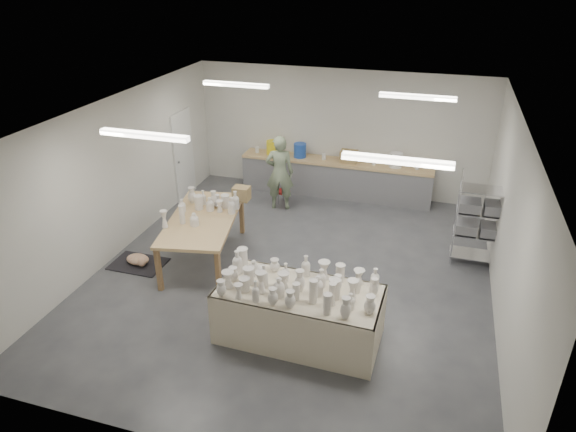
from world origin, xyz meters
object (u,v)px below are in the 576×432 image
(work_table, at_px, (207,214))
(potter, at_px, (280,173))
(drying_table, at_px, (299,311))
(red_stool, at_px, (283,192))

(work_table, distance_m, potter, 2.53)
(drying_table, xyz_separation_m, potter, (-1.67, 4.31, 0.39))
(work_table, height_order, potter, potter)
(drying_table, height_order, red_stool, drying_table)
(drying_table, relative_size, work_table, 0.96)
(potter, xyz_separation_m, red_stool, (0.00, 0.27, -0.60))
(drying_table, relative_size, red_stool, 6.31)
(potter, bearing_deg, work_table, 62.37)
(work_table, bearing_deg, potter, 63.66)
(work_table, relative_size, potter, 1.46)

